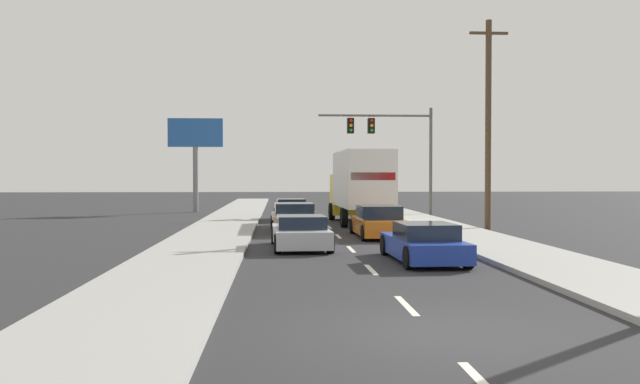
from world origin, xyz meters
The scene contains 13 objects.
ground_plane centered at (0.00, 25.00, 0.00)m, with size 140.00×140.00×0.00m, color #2B2B2D.
sidewalk_right centered at (5.13, 20.00, 0.07)m, with size 3.16×80.00×0.14m, color #9E9E99.
sidewalk_left centered at (-5.13, 20.00, 0.07)m, with size 3.16×80.00×0.14m, color #9E9E99.
lane_markings centered at (0.00, 22.29, 0.00)m, with size 0.14×62.00×0.01m.
car_gray centered at (-1.79, 27.36, 0.55)m, with size 1.95×4.29×1.22m.
car_tan centered at (-1.80, 19.66, 0.60)m, with size 2.11×4.41×1.30m.
car_silver centered at (-1.71, 12.67, 0.53)m, with size 2.08×4.38×1.15m.
box_truck centered at (1.74, 24.31, 2.13)m, with size 2.68×8.78×3.75m.
car_orange centered at (1.64, 16.90, 0.59)m, with size 2.02×4.58×1.29m.
car_blue centered at (1.77, 8.88, 0.53)m, with size 1.99×4.47×1.14m.
traffic_signal_mast centered at (4.21, 31.69, 5.07)m, with size 7.24×0.69×6.81m.
utility_pole_mid centered at (7.24, 20.23, 5.00)m, with size 1.80×0.28×9.71m.
roadside_billboard centered at (-8.21, 36.51, 4.58)m, with size 3.77×0.36×6.48m.
Camera 1 is at (-2.46, -10.58, 2.51)m, focal length 37.93 mm.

